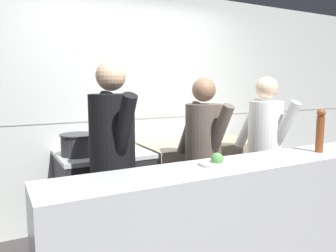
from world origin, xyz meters
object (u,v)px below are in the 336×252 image
object	(u,v)px
oven_range	(104,195)
chef_line	(264,150)
pepper_mill	(320,130)
stock_pot	(79,144)
plated_dish_main	(217,162)
chef_sous	(203,157)
mixing_bowl_steel	(192,138)
sauce_pot	(121,140)
chef_head_cook	(113,161)

from	to	relation	value
oven_range	chef_line	world-z (taller)	chef_line
pepper_mill	stock_pot	bearing A→B (deg)	141.51
plated_dish_main	pepper_mill	world-z (taller)	pepper_mill
oven_range	chef_sous	distance (m)	1.09
mixing_bowl_steel	chef_sous	distance (m)	0.79
stock_pot	sauce_pot	size ratio (longest dim) A/B	1.50
sauce_pot	chef_line	world-z (taller)	chef_line
plated_dish_main	chef_head_cook	size ratio (longest dim) A/B	0.15
chef_head_cook	sauce_pot	bearing A→B (deg)	61.12
sauce_pot	chef_sous	world-z (taller)	chef_sous
stock_pot	chef_head_cook	bearing A→B (deg)	-81.11
pepper_mill	sauce_pot	bearing A→B (deg)	130.93
chef_line	mixing_bowl_steel	bearing A→B (deg)	101.55
sauce_pot	pepper_mill	xyz separation A→B (m)	(1.21, -1.39, 0.20)
plated_dish_main	mixing_bowl_steel	bearing A→B (deg)	64.39
stock_pot	sauce_pot	bearing A→B (deg)	10.30
oven_range	sauce_pot	size ratio (longest dim) A/B	3.76
chef_head_cook	chef_sous	bearing A→B (deg)	-2.77
oven_range	chef_line	size ratio (longest dim) A/B	0.55
plated_dish_main	sauce_pot	bearing A→B (deg)	99.07
oven_range	chef_sous	xyz separation A→B (m)	(0.73, -0.68, 0.45)
mixing_bowl_steel	plated_dish_main	bearing A→B (deg)	-115.61
stock_pot	pepper_mill	world-z (taller)	pepper_mill
plated_dish_main	pepper_mill	distance (m)	1.01
sauce_pot	chef_head_cook	size ratio (longest dim) A/B	0.14
chef_sous	stock_pot	bearing A→B (deg)	137.97
chef_sous	plated_dish_main	bearing A→B (deg)	-124.45
sauce_pot	pepper_mill	distance (m)	1.85
pepper_mill	chef_line	world-z (taller)	chef_line
pepper_mill	chef_line	xyz separation A→B (m)	(0.01, 0.62, -0.28)
oven_range	plated_dish_main	xyz separation A→B (m)	(0.42, -1.30, 0.57)
stock_pot	chef_sous	xyz separation A→B (m)	(0.96, -0.64, -0.10)
oven_range	pepper_mill	distance (m)	2.09
stock_pot	oven_range	bearing A→B (deg)	9.27
sauce_pot	oven_range	bearing A→B (deg)	-168.52
stock_pot	chef_line	world-z (taller)	chef_line
chef_line	pepper_mill	bearing A→B (deg)	-104.03
sauce_pot	mixing_bowl_steel	distance (m)	0.86
sauce_pot	chef_line	size ratio (longest dim) A/B	0.15
oven_range	chef_sous	size ratio (longest dim) A/B	0.55
chef_head_cook	chef_line	size ratio (longest dim) A/B	1.07
mixing_bowl_steel	chef_sous	xyz separation A→B (m)	(-0.34, -0.71, -0.04)
stock_pot	chef_sous	world-z (taller)	chef_sous
stock_pot	mixing_bowl_steel	xyz separation A→B (m)	(1.30, 0.07, -0.05)
chef_head_cook	stock_pot	bearing A→B (deg)	94.34
chef_head_cook	chef_line	world-z (taller)	chef_head_cook
stock_pot	plated_dish_main	size ratio (longest dim) A/B	1.39
mixing_bowl_steel	chef_sous	size ratio (longest dim) A/B	0.16
oven_range	mixing_bowl_steel	distance (m)	1.17
chef_line	plated_dish_main	bearing A→B (deg)	-163.69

